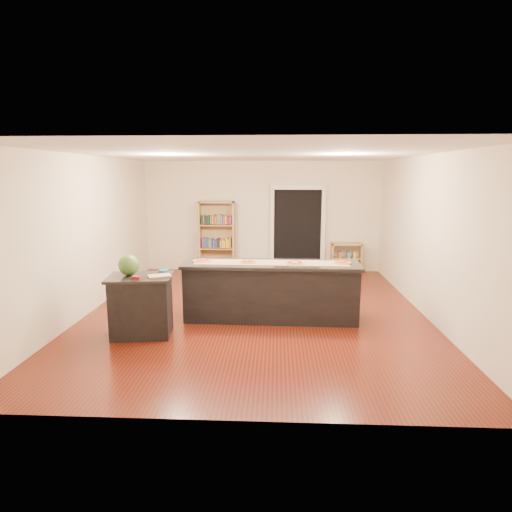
{
  "coord_description": "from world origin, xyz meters",
  "views": [
    {
      "loc": [
        0.37,
        -7.43,
        2.45
      ],
      "look_at": [
        0.0,
        0.2,
        1.0
      ],
      "focal_mm": 30.0,
      "sensor_mm": 36.0,
      "label": 1
    }
  ],
  "objects_px": {
    "side_counter": "(141,305)",
    "bookshelf": "(217,237)",
    "watermelon": "(129,265)",
    "waste_bin": "(260,267)",
    "kitchen_island": "(271,291)",
    "low_shelf": "(346,258)"
  },
  "relations": [
    {
      "from": "side_counter",
      "to": "bookshelf",
      "type": "height_order",
      "value": "bookshelf"
    },
    {
      "from": "side_counter",
      "to": "watermelon",
      "type": "height_order",
      "value": "watermelon"
    },
    {
      "from": "kitchen_island",
      "to": "waste_bin",
      "type": "bearing_deg",
      "value": 96.65
    },
    {
      "from": "kitchen_island",
      "to": "waste_bin",
      "type": "height_order",
      "value": "kitchen_island"
    },
    {
      "from": "side_counter",
      "to": "watermelon",
      "type": "distance_m",
      "value": 0.65
    },
    {
      "from": "low_shelf",
      "to": "watermelon",
      "type": "xyz_separation_m",
      "value": [
        -4.01,
        -4.45,
        0.72
      ]
    },
    {
      "from": "kitchen_island",
      "to": "bookshelf",
      "type": "xyz_separation_m",
      "value": [
        -1.43,
        3.64,
        0.4
      ]
    },
    {
      "from": "kitchen_island",
      "to": "low_shelf",
      "type": "relative_size",
      "value": 3.92
    },
    {
      "from": "side_counter",
      "to": "waste_bin",
      "type": "bearing_deg",
      "value": 62.36
    },
    {
      "from": "bookshelf",
      "to": "low_shelf",
      "type": "xyz_separation_m",
      "value": [
        3.28,
        -0.0,
        -0.52
      ]
    },
    {
      "from": "bookshelf",
      "to": "kitchen_island",
      "type": "bearing_deg",
      "value": -68.51
    },
    {
      "from": "bookshelf",
      "to": "side_counter",
      "type": "bearing_deg",
      "value": -97.0
    },
    {
      "from": "waste_bin",
      "to": "watermelon",
      "type": "height_order",
      "value": "watermelon"
    },
    {
      "from": "side_counter",
      "to": "waste_bin",
      "type": "xyz_separation_m",
      "value": [
        1.65,
        4.27,
        -0.29
      ]
    },
    {
      "from": "side_counter",
      "to": "waste_bin",
      "type": "height_order",
      "value": "side_counter"
    },
    {
      "from": "kitchen_island",
      "to": "low_shelf",
      "type": "bearing_deg",
      "value": 64.03
    },
    {
      "from": "low_shelf",
      "to": "watermelon",
      "type": "bearing_deg",
      "value": -132.03
    },
    {
      "from": "bookshelf",
      "to": "waste_bin",
      "type": "height_order",
      "value": "bookshelf"
    },
    {
      "from": "low_shelf",
      "to": "side_counter",
      "type": "bearing_deg",
      "value": -130.52
    },
    {
      "from": "kitchen_island",
      "to": "low_shelf",
      "type": "height_order",
      "value": "kitchen_island"
    },
    {
      "from": "kitchen_island",
      "to": "bookshelf",
      "type": "relative_size",
      "value": 1.66
    },
    {
      "from": "side_counter",
      "to": "kitchen_island",
      "type": "bearing_deg",
      "value": 16.87
    }
  ]
}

